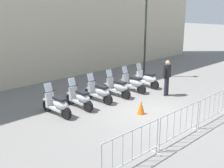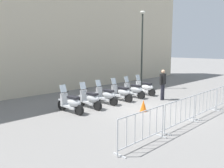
# 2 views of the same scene
# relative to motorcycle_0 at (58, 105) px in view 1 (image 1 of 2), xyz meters

# --- Properties ---
(ground_plane) EXTENTS (120.00, 120.00, 0.00)m
(ground_plane) POSITION_rel_motorcycle_0_xyz_m (3.08, -2.13, -0.45)
(ground_plane) COLOR slate
(motorcycle_0) EXTENTS (0.64, 1.72, 1.24)m
(motorcycle_0) POSITION_rel_motorcycle_0_xyz_m (0.00, 0.00, 0.00)
(motorcycle_0) COLOR black
(motorcycle_0) RESTS_ON ground
(motorcycle_1) EXTENTS (0.56, 1.73, 1.24)m
(motorcycle_1) POSITION_rel_motorcycle_0_xyz_m (1.13, 0.14, 0.00)
(motorcycle_1) COLOR black
(motorcycle_1) RESTS_ON ground
(motorcycle_2) EXTENTS (0.62, 1.72, 1.24)m
(motorcycle_2) POSITION_rel_motorcycle_0_xyz_m (2.26, 0.34, 0.00)
(motorcycle_2) COLOR black
(motorcycle_2) RESTS_ON ground
(motorcycle_3) EXTENTS (0.59, 1.72, 1.24)m
(motorcycle_3) POSITION_rel_motorcycle_0_xyz_m (3.40, 0.42, 0.00)
(motorcycle_3) COLOR black
(motorcycle_3) RESTS_ON ground
(motorcycle_4) EXTENTS (0.61, 1.72, 1.24)m
(motorcycle_4) POSITION_rel_motorcycle_0_xyz_m (4.54, 0.56, 0.00)
(motorcycle_4) COLOR black
(motorcycle_4) RESTS_ON ground
(motorcycle_5) EXTENTS (0.56, 1.73, 1.24)m
(motorcycle_5) POSITION_rel_motorcycle_0_xyz_m (5.67, 0.72, 0.00)
(motorcycle_5) COLOR black
(motorcycle_5) RESTS_ON ground
(barrier_segment_0) EXTENTS (2.21, 0.64, 1.07)m
(barrier_segment_0) POSITION_rel_motorcycle_0_xyz_m (-0.15, -4.52, 0.07)
(barrier_segment_0) COLOR #B2B5B7
(barrier_segment_0) RESTS_ON ground
(barrier_segment_1) EXTENTS (2.21, 0.64, 1.07)m
(barrier_segment_1) POSITION_rel_motorcycle_0_xyz_m (2.14, -4.29, 0.07)
(barrier_segment_1) COLOR #B2B5B7
(barrier_segment_1) RESTS_ON ground
(barrier_segment_2) EXTENTS (2.21, 0.64, 1.07)m
(barrier_segment_2) POSITION_rel_motorcycle_0_xyz_m (4.44, -4.05, 0.07)
(barrier_segment_2) COLOR #B2B5B7
(barrier_segment_2) RESTS_ON ground
(street_lamp) EXTENTS (0.36, 0.36, 5.52)m
(street_lamp) POSITION_rel_motorcycle_0_xyz_m (7.22, 2.47, 2.90)
(street_lamp) COLOR #2D332D
(street_lamp) RESTS_ON ground
(officer_near_row_end) EXTENTS (0.54, 0.29, 1.73)m
(officer_near_row_end) POSITION_rel_motorcycle_0_xyz_m (5.39, -0.90, 0.53)
(officer_near_row_end) COLOR #23232D
(officer_near_row_end) RESTS_ON ground
(traffic_cone) EXTENTS (0.32, 0.32, 0.55)m
(traffic_cone) POSITION_rel_motorcycle_0_xyz_m (2.71, -1.91, -0.18)
(traffic_cone) COLOR orange
(traffic_cone) RESTS_ON ground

